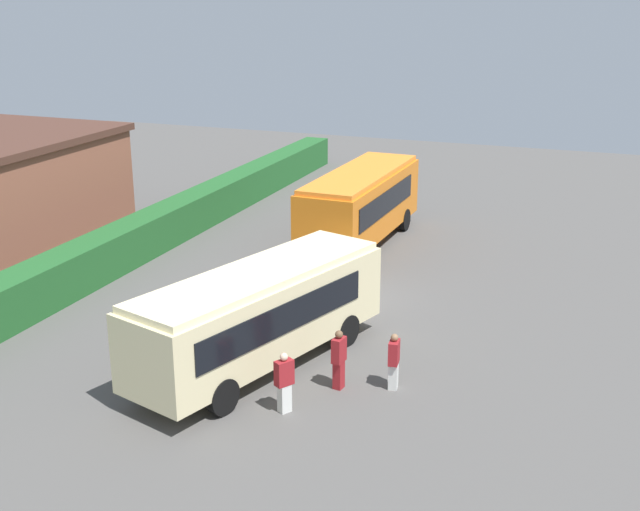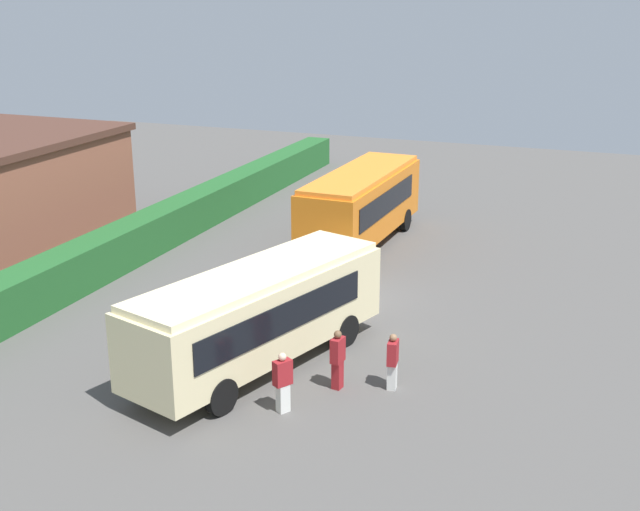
% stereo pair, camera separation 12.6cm
% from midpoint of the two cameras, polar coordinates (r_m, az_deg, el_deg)
% --- Properties ---
extents(ground_plane, '(64.00, 64.00, 0.00)m').
position_cam_midpoint_polar(ground_plane, '(29.15, 1.32, -3.09)').
color(ground_plane, '#514F4C').
extents(bus_cream, '(9.12, 4.88, 2.96)m').
position_cam_midpoint_polar(bus_cream, '(23.60, -4.35, -3.90)').
color(bus_cream, beige).
rests_on(bus_cream, ground_plane).
extents(bus_orange, '(8.92, 2.83, 3.19)m').
position_cam_midpoint_polar(bus_orange, '(35.02, 2.73, 3.71)').
color(bus_orange, orange).
rests_on(bus_orange, ground_plane).
extents(person_left, '(0.55, 0.48, 1.68)m').
position_cam_midpoint_polar(person_left, '(21.43, -2.68, -8.75)').
color(person_left, silver).
rests_on(person_left, ground_plane).
extents(person_center, '(0.45, 0.47, 1.92)m').
position_cam_midpoint_polar(person_center, '(23.80, -11.35, -5.83)').
color(person_center, olive).
rests_on(person_center, ground_plane).
extents(person_right, '(0.49, 0.32, 1.72)m').
position_cam_midpoint_polar(person_right, '(22.58, 1.16, -7.17)').
color(person_right, maroon).
rests_on(person_right, ground_plane).
extents(person_far, '(0.52, 0.32, 1.63)m').
position_cam_midpoint_polar(person_far, '(22.67, 5.00, -7.29)').
color(person_far, silver).
rests_on(person_far, ground_plane).
extents(hedge_row, '(44.00, 1.41, 1.61)m').
position_cam_midpoint_polar(hedge_row, '(33.02, -14.16, 0.41)').
color(hedge_row, '#215927').
rests_on(hedge_row, ground_plane).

